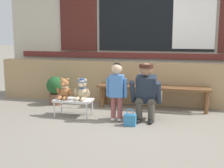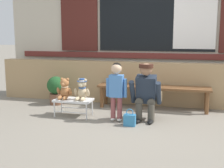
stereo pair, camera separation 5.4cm
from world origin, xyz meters
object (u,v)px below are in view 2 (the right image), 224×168
object	(u,v)px
wooden_bench_long	(153,90)
adult_crouching	(147,92)
small_display_bench	(73,101)
teddy_bear_plain	(65,89)
handbag_on_ground	(130,120)
potted_plant	(56,89)
teddy_bear_with_hat	(82,90)
child_standing	(116,85)

from	to	relation	value
wooden_bench_long	adult_crouching	size ratio (longest dim) A/B	2.21
small_display_bench	teddy_bear_plain	distance (m)	0.25
handbag_on_ground	potted_plant	size ratio (longest dim) A/B	0.48
small_display_bench	teddy_bear_plain	bearing A→B (deg)	179.49
teddy_bear_with_hat	teddy_bear_plain	bearing A→B (deg)	-179.87
handbag_on_ground	potted_plant	world-z (taller)	potted_plant
child_standing	potted_plant	size ratio (longest dim) A/B	1.68
child_standing	potted_plant	world-z (taller)	child_standing
teddy_bear_with_hat	potted_plant	size ratio (longest dim) A/B	0.64
wooden_bench_long	teddy_bear_plain	bearing A→B (deg)	-149.14
wooden_bench_long	child_standing	distance (m)	1.07
child_standing	adult_crouching	size ratio (longest dim) A/B	1.01
teddy_bear_plain	child_standing	world-z (taller)	child_standing
child_standing	handbag_on_ground	distance (m)	0.60
teddy_bear_with_hat	handbag_on_ground	xyz separation A→B (m)	(0.89, -0.30, -0.38)
wooden_bench_long	small_display_bench	xyz separation A→B (m)	(-1.26, -0.85, -0.11)
wooden_bench_long	potted_plant	world-z (taller)	potted_plant
teddy_bear_plain	small_display_bench	bearing A→B (deg)	-0.51
small_display_bench	teddy_bear_with_hat	xyz separation A→B (m)	(0.16, 0.00, 0.21)
potted_plant	teddy_bear_plain	bearing A→B (deg)	-54.81
small_display_bench	potted_plant	distance (m)	0.99
teddy_bear_with_hat	handbag_on_ground	size ratio (longest dim) A/B	1.34
teddy_bear_with_hat	potted_plant	xyz separation A→B (m)	(-0.83, 0.72, -0.15)
child_standing	potted_plant	distance (m)	1.68
teddy_bear_plain	teddy_bear_with_hat	xyz separation A→B (m)	(0.32, 0.00, 0.01)
child_standing	handbag_on_ground	xyz separation A→B (m)	(0.27, -0.22, -0.50)
teddy_bear_plain	potted_plant	size ratio (longest dim) A/B	0.64
teddy_bear_plain	handbag_on_ground	size ratio (longest dim) A/B	1.34
teddy_bear_with_hat	potted_plant	bearing A→B (deg)	138.98
teddy_bear_plain	handbag_on_ground	distance (m)	1.30
teddy_bear_plain	teddy_bear_with_hat	size ratio (longest dim) A/B	1.00
small_display_bench	child_standing	world-z (taller)	child_standing
handbag_on_ground	potted_plant	xyz separation A→B (m)	(-1.72, 1.02, 0.23)
adult_crouching	handbag_on_ground	distance (m)	0.57
wooden_bench_long	child_standing	bearing A→B (deg)	-117.36
potted_plant	teddy_bear_with_hat	bearing A→B (deg)	-41.02
teddy_bear_plain	potted_plant	bearing A→B (deg)	125.19
small_display_bench	handbag_on_ground	distance (m)	1.10
teddy_bear_with_hat	child_standing	xyz separation A→B (m)	(0.62, -0.08, 0.12)
wooden_bench_long	teddy_bear_plain	xyz separation A→B (m)	(-1.42, -0.85, 0.09)
wooden_bench_long	adult_crouching	distance (m)	0.79
teddy_bear_with_hat	handbag_on_ground	world-z (taller)	teddy_bear_with_hat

